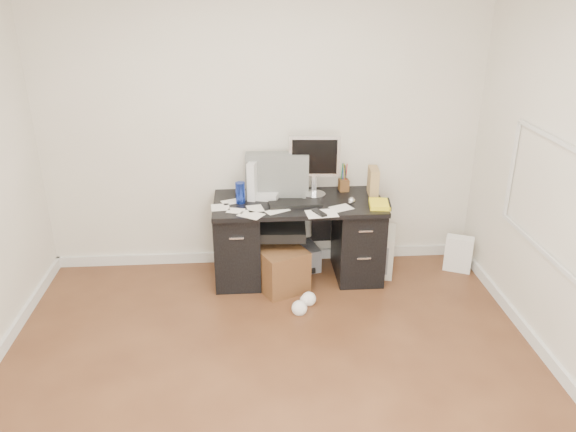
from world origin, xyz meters
name	(u,v)px	position (x,y,z in m)	size (l,w,h in m)	color
ground	(275,398)	(0.00, 0.00, 0.00)	(4.00, 4.00, 0.00)	#482817
room_shell	(277,157)	(0.03, 0.03, 1.66)	(4.02, 4.02, 2.71)	beige
desk	(298,237)	(0.30, 1.65, 0.40)	(1.50, 0.70, 0.75)	black
loose_papers	(276,204)	(0.10, 1.60, 0.75)	(1.10, 0.60, 0.00)	white
lcd_monitor	(314,166)	(0.45, 1.77, 1.03)	(0.45, 0.26, 0.57)	silver
keyboard	(295,204)	(0.26, 1.55, 0.76)	(0.46, 0.16, 0.03)	black
computer_mouse	(351,201)	(0.76, 1.55, 0.78)	(0.06, 0.06, 0.06)	silver
travel_mug	(240,193)	(-0.21, 1.65, 0.84)	(0.08, 0.08, 0.19)	#162B97
white_binder	(255,178)	(-0.08, 1.81, 0.92)	(0.14, 0.30, 0.34)	silver
magazine_file	(373,182)	(0.99, 1.77, 0.88)	(0.11, 0.21, 0.25)	olive
pen_cup	(344,177)	(0.74, 1.88, 0.88)	(0.11, 0.11, 0.26)	brown
yellow_book	(380,204)	(0.99, 1.48, 0.77)	(0.17, 0.22, 0.04)	yellow
paper_remote	(322,213)	(0.47, 1.35, 0.76)	(0.26, 0.21, 0.02)	white
office_chair	(277,221)	(0.11, 1.63, 0.57)	(0.65, 0.65, 1.14)	#535552
pc_tower	(384,251)	(1.12, 1.70, 0.20)	(0.18, 0.40, 0.40)	beige
shopping_bag	(458,254)	(1.83, 1.66, 0.17)	(0.25, 0.18, 0.34)	white
wicker_basket	(282,269)	(0.13, 1.43, 0.19)	(0.39, 0.39, 0.39)	#452914
desk_printer	(297,258)	(0.30, 1.79, 0.11)	(0.38, 0.32, 0.23)	slate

